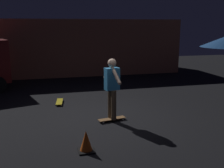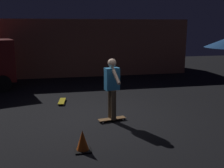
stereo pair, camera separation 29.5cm
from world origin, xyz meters
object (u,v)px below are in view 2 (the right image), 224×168
(skateboard_spare, at_px, (62,101))
(skater, at_px, (112,84))
(skateboard_ridden, at_px, (112,119))
(traffic_cone, at_px, (83,141))

(skateboard_spare, relative_size, skater, 0.48)
(skateboard_ridden, relative_size, skater, 0.48)
(skater, bearing_deg, traffic_cone, -120.51)
(skateboard_ridden, bearing_deg, skateboard_spare, 121.69)
(skateboard_spare, relative_size, traffic_cone, 1.74)
(traffic_cone, bearing_deg, skateboard_ridden, 59.49)
(skater, distance_m, traffic_cone, 2.11)
(skateboard_ridden, distance_m, skateboard_spare, 2.49)
(traffic_cone, bearing_deg, skater, 59.49)
(skateboard_spare, xyz_separation_m, traffic_cone, (0.32, -3.79, 0.16))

